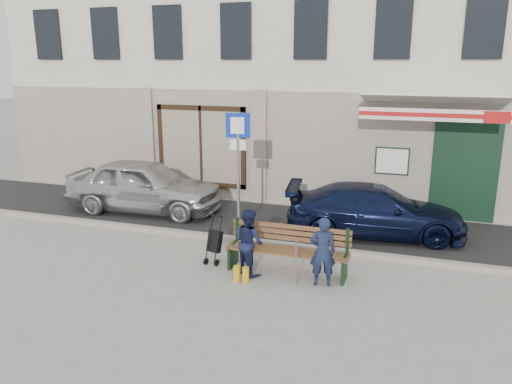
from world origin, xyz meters
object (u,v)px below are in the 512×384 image
at_px(parking_sign, 238,155).
at_px(stroller, 214,242).
at_px(car_silver, 144,186).
at_px(woman, 249,242).
at_px(car_navy, 375,211).
at_px(bench, 285,250).
at_px(man, 323,252).

bearing_deg(parking_sign, stroller, -100.89).
distance_m(car_silver, woman, 5.06).
height_order(car_navy, bench, car_navy).
xyz_separation_m(parking_sign, bench, (1.51, -1.50, -1.52)).
bearing_deg(parking_sign, bench, -55.84).
relative_size(bench, stroller, 2.48).
distance_m(man, stroller, 2.34).
bearing_deg(stroller, parking_sign, 105.91).
relative_size(man, woman, 1.01).
bearing_deg(car_silver, car_navy, -92.94).
relative_size(car_navy, stroller, 4.28).
relative_size(car_navy, parking_sign, 1.42).
xyz_separation_m(car_silver, parking_sign, (3.20, -1.27, 1.25)).
bearing_deg(car_navy, woman, 137.11).
bearing_deg(car_silver, woman, -129.52).
bearing_deg(bench, parking_sign, 135.21).
bearing_deg(stroller, car_silver, 155.48).
xyz_separation_m(parking_sign, man, (2.30, -1.83, -1.32)).
xyz_separation_m(man, stroller, (-2.30, 0.38, -0.23)).
height_order(car_silver, stroller, car_silver).
relative_size(car_silver, parking_sign, 1.46).
height_order(car_navy, parking_sign, parking_sign).
distance_m(car_navy, man, 3.16).
height_order(car_silver, woman, car_silver).
bearing_deg(stroller, bench, 13.74).
distance_m(car_silver, man, 6.32).
relative_size(car_silver, car_navy, 1.03).
bearing_deg(stroller, car_navy, 58.19).
bearing_deg(woman, stroller, 13.93).
distance_m(parking_sign, stroller, 2.12).
bearing_deg(parking_sign, man, -49.49).
xyz_separation_m(car_navy, parking_sign, (-2.96, -1.26, 1.38)).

